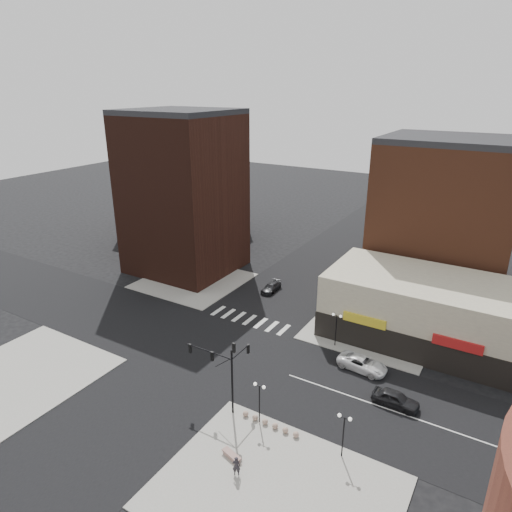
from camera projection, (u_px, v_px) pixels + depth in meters
The scene contains 21 objects.
ground at pixel (214, 349), 53.78m from camera, with size 240.00×240.00×0.00m, color black.
road_ew at pixel (214, 349), 53.77m from camera, with size 200.00×14.00×0.02m, color black.
road_ns at pixel (214, 349), 53.77m from camera, with size 14.00×200.00×0.02m, color black.
sidewalk_nw at pixel (194, 281), 72.37m from camera, with size 15.00×15.00×0.12m, color gray.
sidewalk_ne at pixel (372, 328), 58.38m from camera, with size 15.00×15.00×0.12m, color gray.
sidewalk_se at pixel (276, 492), 34.81m from camera, with size 18.00×14.00×0.12m, color gray.
sidewalk_sw at pixel (25, 373), 49.13m from camera, with size 15.00×15.00×0.12m, color gray.
building_nw at pixel (183, 195), 73.36m from camera, with size 16.00×15.00×25.00m, color #331710.
building_nw_low at pixel (184, 204), 94.35m from camera, with size 20.00×18.00×12.00m, color #331710.
building_ne_midrise at pixel (443, 222), 64.37m from camera, with size 18.00×15.00×22.00m, color brown.
building_ne_row at pixel (429, 316), 54.50m from camera, with size 24.20×12.20×8.00m.
traffic_signal at pixel (226, 364), 42.26m from camera, with size 5.59×3.09×7.77m.
street_lamp_se_a at pixel (259, 393), 40.89m from camera, with size 1.22×0.32×4.16m.
street_lamp_se_b at pixel (344, 425), 37.03m from camera, with size 1.22×0.32×4.16m.
street_lamp_ne at pixel (337, 322), 53.24m from camera, with size 1.22×0.32×4.16m.
bollard_row at pixel (270, 424), 41.37m from camera, with size 5.79×0.54×0.54m.
white_suv at pixel (362, 364), 49.66m from camera, with size 2.50×5.41×1.50m, color white.
dark_sedan_east at pixel (396, 399), 44.06m from camera, with size 1.81×4.50×1.53m, color black.
dark_sedan_north at pixel (271, 287), 68.61m from camera, with size 1.76×4.34×1.26m, color black.
pedestrian at pixel (236, 466), 36.02m from camera, with size 0.64×0.42×1.76m, color #27242A.
stone_bench at pixel (232, 456), 37.87m from camera, with size 1.99×1.09×0.45m.
Camera 1 is at (28.22, -37.21, 29.26)m, focal length 32.00 mm.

